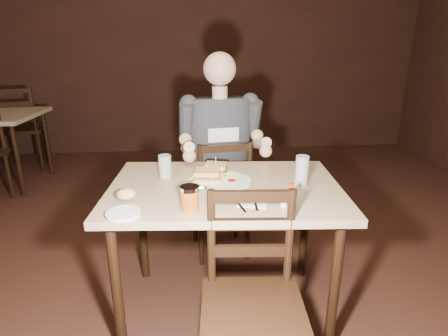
{
  "coord_description": "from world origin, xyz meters",
  "views": [
    {
      "loc": [
        -0.05,
        -1.58,
        1.5
      ],
      "look_at": [
        0.12,
        0.26,
        0.85
      ],
      "focal_mm": 30.0,
      "sensor_mm": 36.0,
      "label": 1
    }
  ],
  "objects": [
    {
      "name": "diner",
      "position": [
        0.15,
        0.8,
        0.93
      ],
      "size": [
        0.61,
        0.5,
        0.97
      ],
      "primitive_type": null,
      "rotation": [
        0.0,
        0.0,
        0.12
      ],
      "color": "#313136",
      "rests_on": "chair_far"
    },
    {
      "name": "knife",
      "position": [
        0.16,
        -0.03,
        0.77
      ],
      "size": [
        0.05,
        0.19,
        0.0
      ],
      "primitive_type": "cube",
      "rotation": [
        0.0,
        0.0,
        0.19
      ],
      "color": "silver",
      "rests_on": "napkin"
    },
    {
      "name": "ketchup_dollop",
      "position": [
        0.16,
        0.23,
        0.79
      ],
      "size": [
        0.05,
        0.05,
        0.01
      ],
      "primitive_type": "ellipsoid",
      "rotation": [
        0.0,
        0.0,
        -0.08
      ],
      "color": "maroon",
      "rests_on": "dinner_plate"
    },
    {
      "name": "salt_shaker",
      "position": [
        0.37,
        -0.06,
        0.8
      ],
      "size": [
        0.04,
        0.04,
        0.06
      ],
      "primitive_type": null,
      "rotation": [
        0.0,
        0.0,
        -0.08
      ],
      "color": "white",
      "rests_on": "main_table"
    },
    {
      "name": "sandwich_right",
      "position": [
        0.08,
        0.35,
        0.84
      ],
      "size": [
        0.14,
        0.12,
        0.1
      ],
      "primitive_type": null,
      "rotation": [
        0.0,
        0.0,
        -0.27
      ],
      "color": "tan",
      "rests_on": "dinner_plate"
    },
    {
      "name": "hot_sauce",
      "position": [
        0.39,
        -0.07,
        0.83
      ],
      "size": [
        0.04,
        0.04,
        0.12
      ],
      "primitive_type": null,
      "rotation": [
        0.0,
        0.0,
        -0.08
      ],
      "color": "#944111",
      "rests_on": "main_table"
    },
    {
      "name": "room_shell",
      "position": [
        0.0,
        0.0,
        1.4
      ],
      "size": [
        7.0,
        7.0,
        7.0
      ],
      "color": "black",
      "rests_on": "ground"
    },
    {
      "name": "main_table",
      "position": [
        0.12,
        0.21,
        0.69
      ],
      "size": [
        1.25,
        0.88,
        0.77
      ],
      "rotation": [
        0.0,
        0.0,
        -0.08
      ],
      "color": "tan",
      "rests_on": "ground"
    },
    {
      "name": "glass_right",
      "position": [
        0.52,
        0.19,
        0.85
      ],
      "size": [
        0.07,
        0.07,
        0.15
      ],
      "primitive_type": "cylinder",
      "rotation": [
        0.0,
        0.0,
        -0.08
      ],
      "color": "silver",
      "rests_on": "main_table"
    },
    {
      "name": "syrup_dispenser",
      "position": [
        -0.06,
        -0.06,
        0.83
      ],
      "size": [
        0.09,
        0.09,
        0.11
      ],
      "primitive_type": null,
      "rotation": [
        0.0,
        0.0,
        -0.08
      ],
      "color": "#944111",
      "rests_on": "main_table"
    },
    {
      "name": "bread_roll",
      "position": [
        -0.36,
        0.06,
        0.81
      ],
      "size": [
        0.1,
        0.08,
        0.05
      ],
      "primitive_type": "ellipsoid",
      "rotation": [
        0.0,
        0.0,
        -0.08
      ],
      "color": "tan",
      "rests_on": "side_plate"
    },
    {
      "name": "chair_near",
      "position": [
        0.18,
        -0.36,
        0.45
      ],
      "size": [
        0.45,
        0.49,
        0.91
      ],
      "primitive_type": null,
      "rotation": [
        0.0,
        0.0,
        -0.08
      ],
      "color": "black",
      "rests_on": "ground"
    },
    {
      "name": "fries_pile",
      "position": [
        0.05,
        0.25,
        0.8
      ],
      "size": [
        0.26,
        0.19,
        0.04
      ],
      "primitive_type": null,
      "rotation": [
        0.0,
        0.0,
        -0.08
      ],
      "color": "#DDC458",
      "rests_on": "dinner_plate"
    },
    {
      "name": "bg_chair_far",
      "position": [
        -2.0,
        2.91,
        0.49
      ],
      "size": [
        0.53,
        0.56,
        0.98
      ],
      "primitive_type": null,
      "rotation": [
        0.0,
        0.0,
        3.32
      ],
      "color": "black",
      "rests_on": "ground"
    },
    {
      "name": "dinner_plate",
      "position": [
        0.12,
        0.24,
        0.78
      ],
      "size": [
        0.29,
        0.29,
        0.02
      ],
      "primitive_type": "cylinder",
      "rotation": [
        0.0,
        0.0,
        -0.08
      ],
      "color": "white",
      "rests_on": "main_table"
    },
    {
      "name": "glass_left",
      "position": [
        -0.19,
        0.36,
        0.83
      ],
      "size": [
        0.07,
        0.07,
        0.13
      ],
      "primitive_type": "cylinder",
      "rotation": [
        0.0,
        0.0,
        -0.08
      ],
      "color": "silver",
      "rests_on": "main_table"
    },
    {
      "name": "napkin",
      "position": [
        0.23,
        -0.01,
        0.77
      ],
      "size": [
        0.16,
        0.16,
        0.0
      ],
      "primitive_type": "cube",
      "rotation": [
        0.0,
        0.0,
        -0.26
      ],
      "color": "white",
      "rests_on": "main_table"
    },
    {
      "name": "fork",
      "position": [
        0.24,
        -0.04,
        0.78
      ],
      "size": [
        0.02,
        0.15,
        0.0
      ],
      "primitive_type": "cube",
      "rotation": [
        0.0,
        0.0,
        -0.06
      ],
      "color": "silver",
      "rests_on": "napkin"
    },
    {
      "name": "sandwich_left",
      "position": [
        0.03,
        0.25,
        0.84
      ],
      "size": [
        0.14,
        0.12,
        0.11
      ],
      "primitive_type": null,
      "rotation": [
        0.0,
        0.0,
        -0.14
      ],
      "color": "tan",
      "rests_on": "dinner_plate"
    },
    {
      "name": "side_plate",
      "position": [
        -0.35,
        -0.09,
        0.78
      ],
      "size": [
        0.16,
        0.16,
        0.01
      ],
      "primitive_type": "cylinder",
      "rotation": [
        0.0,
        0.0,
        -0.08
      ],
      "color": "white",
      "rests_on": "main_table"
    },
    {
      "name": "chair_far",
      "position": [
        0.15,
        0.85,
        0.43
      ],
      "size": [
        0.45,
        0.48,
        0.87
      ],
      "primitive_type": null,
      "rotation": [
        0.0,
        0.0,
        3.26
      ],
      "color": "black",
      "rests_on": "ground"
    }
  ]
}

